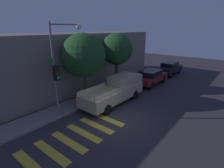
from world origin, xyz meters
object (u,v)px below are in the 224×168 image
at_px(sedan_near_corner, 151,77).
at_px(tree_near_corner, 84,56).
at_px(traffic_light_pole, 61,60).
at_px(sedan_middle, 170,68).
at_px(pickup_truck, 116,90).
at_px(tree_midblock, 117,49).

bearing_deg(sedan_near_corner, tree_near_corner, 166.54).
distance_m(traffic_light_pole, sedan_near_corner, 10.37).
height_order(sedan_near_corner, sedan_middle, sedan_middle).
bearing_deg(pickup_truck, tree_near_corner, 131.48).
height_order(traffic_light_pole, tree_midblock, traffic_light_pole).
bearing_deg(tree_near_corner, pickup_truck, -48.52).
height_order(pickup_truck, tree_near_corner, tree_near_corner).
height_order(traffic_light_pole, tree_near_corner, traffic_light_pole).
bearing_deg(sedan_middle, pickup_truck, -180.00).
relative_size(traffic_light_pole, tree_midblock, 1.14).
relative_size(traffic_light_pole, pickup_truck, 1.04).
distance_m(traffic_light_pole, pickup_truck, 4.98).
distance_m(sedan_near_corner, tree_near_corner, 8.26).
bearing_deg(sedan_middle, sedan_near_corner, 180.00).
relative_size(tree_near_corner, tree_midblock, 1.02).
distance_m(sedan_middle, tree_near_corner, 13.18).
xyz_separation_m(sedan_near_corner, tree_midblock, (-3.51, 1.80, 3.01)).
bearing_deg(sedan_middle, tree_midblock, 168.36).
bearing_deg(sedan_middle, traffic_light_pole, 175.17).
bearing_deg(sedan_near_corner, tree_midblock, 152.88).
bearing_deg(traffic_light_pole, sedan_near_corner, -7.37).
height_order(sedan_near_corner, tree_near_corner, tree_near_corner).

